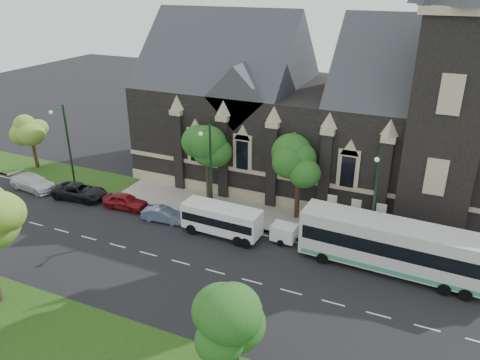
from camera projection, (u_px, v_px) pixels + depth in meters
The scene contains 20 objects.
ground at pixel (215, 272), 35.02m from camera, with size 160.00×160.00×0.00m, color black.
sidewalk at pixel (262, 216), 42.93m from camera, with size 80.00×5.00×0.15m, color gray.
museum at pixel (347, 112), 45.51m from camera, with size 40.00×17.70×29.90m.
tree_park_east at pixel (239, 324), 23.06m from camera, with size 3.40×3.40×6.28m.
tree_walk_right at pixel (302, 159), 40.43m from camera, with size 4.08×4.08×7.80m.
tree_walk_left at pixel (210, 146), 43.81m from camera, with size 3.91×3.91×7.64m.
tree_walk_far at pixel (33, 129), 52.04m from camera, with size 3.40×3.40×6.28m.
street_lamp_near at pixel (374, 197), 35.16m from camera, with size 0.36×1.88×9.00m.
street_lamp_mid at pixel (210, 168), 40.38m from camera, with size 0.36×1.88×9.00m.
street_lamp_far at pixel (67, 143), 46.35m from camera, with size 0.36×1.88×9.00m.
banner_flag_left at pixel (329, 209), 39.24m from camera, with size 0.90×0.10×4.00m.
banner_flag_center at pixel (353, 213), 38.49m from camera, with size 0.90×0.10×4.00m.
banner_flag_right at pixel (378, 218), 37.74m from camera, with size 0.90×0.10×4.00m.
tour_coach at pixel (391, 245), 34.42m from camera, with size 13.56×3.54×3.92m.
shuttle_bus at pixel (222, 219), 39.41m from camera, with size 6.91×2.63×2.64m.
box_trailer at pixel (284, 232), 38.62m from camera, with size 2.92×1.72×1.55m.
sedan at pixel (163, 214), 42.00m from camera, with size 1.37×3.94×1.30m, color slate.
car_far_red at pixel (125, 201), 44.24m from camera, with size 1.77×4.40×1.50m, color maroon.
car_far_white at pixel (33, 182), 48.16m from camera, with size 2.19×5.39×1.56m, color silver.
car_far_black at pixel (80, 191), 46.21m from camera, with size 2.53×5.48×1.52m, color black.
Camera 1 is at (13.64, -25.96, 20.43)m, focal length 34.90 mm.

